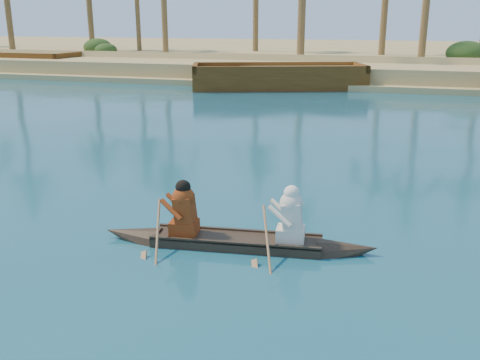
# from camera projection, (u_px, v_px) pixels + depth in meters

# --- Properties ---
(ground) EXTENTS (160.00, 160.00, 0.00)m
(ground) POSITION_uv_depth(u_px,v_px,m) (135.00, 196.00, 13.35)
(ground) COLOR navy
(ground) RESTS_ON ground
(sandy_embankment) EXTENTS (150.00, 51.00, 1.50)m
(sandy_embankment) POSITION_uv_depth(u_px,v_px,m) (343.00, 56.00, 56.19)
(sandy_embankment) COLOR tan
(sandy_embankment) RESTS_ON ground
(shrub_cluster) EXTENTS (100.00, 6.00, 2.40)m
(shrub_cluster) POSITION_uv_depth(u_px,v_px,m) (322.00, 60.00, 41.89)
(shrub_cluster) COLOR #1F3E16
(shrub_cluster) RESTS_ON ground
(canoe) EXTENTS (5.41, 1.36, 1.48)m
(canoe) POSITION_uv_depth(u_px,v_px,m) (237.00, 233.00, 10.30)
(canoe) COLOR #37271E
(canoe) RESTS_ON ground
(barge_left) EXTENTS (12.07, 4.30, 2.00)m
(barge_left) POSITION_uv_depth(u_px,v_px,m) (12.00, 63.00, 44.94)
(barge_left) COLOR brown
(barge_left) RESTS_ON ground
(barge_mid) EXTENTS (11.39, 6.96, 1.80)m
(barge_mid) POSITION_uv_depth(u_px,v_px,m) (278.00, 78.00, 34.06)
(barge_mid) COLOR brown
(barge_mid) RESTS_ON ground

